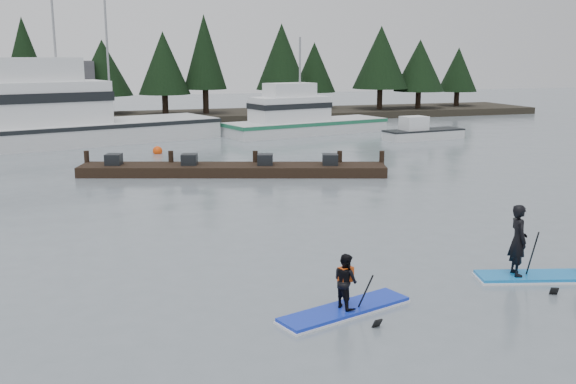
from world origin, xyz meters
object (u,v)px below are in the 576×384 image
object	(u,v)px
paddleboard_solo	(345,294)
paddleboard_duo	(540,255)
fishing_boat_medium	(303,127)
fishing_boat_large	(67,132)
floating_dock	(233,170)

from	to	relation	value
paddleboard_solo	paddleboard_duo	size ratio (longest dim) A/B	0.91
fishing_boat_medium	paddleboard_duo	world-z (taller)	fishing_boat_medium
fishing_boat_large	paddleboard_duo	distance (m)	31.87
paddleboard_duo	floating_dock	bearing A→B (deg)	119.35
floating_dock	paddleboard_duo	xyz separation A→B (m)	(3.98, -16.19, 0.39)
fishing_boat_medium	floating_dock	size ratio (longest dim) A/B	0.88
fishing_boat_large	fishing_boat_medium	size ratio (longest dim) A/B	1.50
fishing_boat_large	paddleboard_solo	distance (m)	30.86
paddleboard_duo	paddleboard_solo	bearing A→B (deg)	-159.07
fishing_boat_medium	floating_dock	bearing A→B (deg)	-134.43
fishing_boat_medium	floating_dock	distance (m)	16.47
fishing_boat_large	paddleboard_duo	size ratio (longest dim) A/B	5.27
fishing_boat_large	floating_dock	bearing A→B (deg)	-78.04
fishing_boat_large	paddleboard_solo	world-z (taller)	fishing_boat_large
floating_dock	paddleboard_duo	distance (m)	16.67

